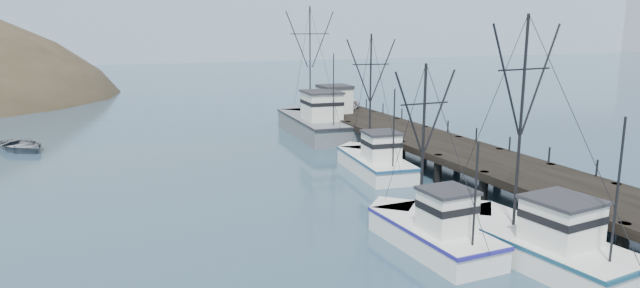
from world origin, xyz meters
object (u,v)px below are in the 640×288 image
Objects in this scene: trawler_near at (530,240)px; trawler_mid at (430,231)px; work_vessel at (315,122)px; pickup_truck at (335,102)px; pier at (431,143)px; motorboat at (22,150)px; trawler_far at (374,161)px; pier_shed at (335,99)px.

trawler_mid is (-3.77, 2.77, -0.00)m from trawler_near.
work_vessel reaches higher than pickup_truck.
pier is 7.54× the size of motorboat.
pier is 4.18× the size of trawler_far.
trawler_near is at bearing -93.16° from work_vessel.
pickup_truck is 30.31m from motorboat.
pier_shed is (4.29, 33.37, 2.60)m from trawler_near.
pickup_truck is (5.35, 35.64, 1.95)m from trawler_near.
trawler_near reaches higher than trawler_mid.
pier is 2.83× the size of work_vessel.
trawler_mid is at bearing 154.49° from pickup_truck.
trawler_far reaches higher than pickup_truck.
pickup_truck is (3.55, 3.04, 1.54)m from work_vessel.
motorboat is (-21.06, 32.44, -0.82)m from trawler_mid.
trawler_far is 31.15m from motorboat.
trawler_mid is at bearing -104.77° from pier_shed.
pier_shed is at bearing 82.67° from trawler_near.
pier_shed is at bearing 145.02° from pickup_truck.
trawler_near is 0.75× the size of work_vessel.
trawler_mid is 1.60× the size of motorboat.
motorboat is (-26.63, 2.61, -1.23)m from work_vessel.
motorboat is at bearing 125.19° from trawler_near.
trawler_mid is 38.68m from motorboat.
work_vessel is at bearing 104.97° from pier.
trawler_mid is 2.91× the size of pier_shed.
trawler_near is at bearing -97.33° from pier_shed.
trawler_mid reaches higher than motorboat.
trawler_far is at bearing 73.52° from trawler_mid.
trawler_near reaches higher than trawler_far.
trawler_far is (0.44, 17.02, 0.00)m from trawler_near.
trawler_far is at bearing 155.23° from pickup_truck.
trawler_near is at bearing 161.46° from pickup_truck.
pier_shed is (3.85, 16.35, 2.60)m from trawler_far.
trawler_far is 0.68× the size of work_vessel.
pickup_truck is at bearing 40.63° from work_vessel.
motorboat is at bearing 150.19° from pier.
motorboat is at bearing 144.26° from trawler_far.
trawler_far is 17.00m from pier_shed.
pier is 17.72m from trawler_mid.
trawler_near is 32.65m from work_vessel.
work_vessel is (-3.99, 14.93, -0.46)m from pier.
trawler_mid is 34.17m from pickup_truck.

